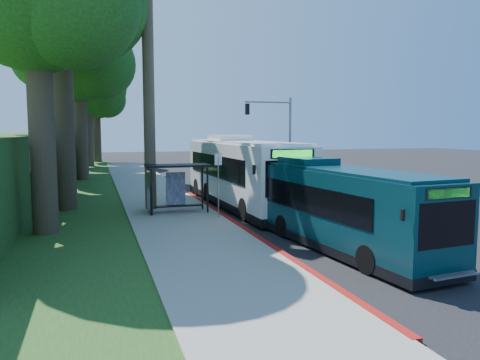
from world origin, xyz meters
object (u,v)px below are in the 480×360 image
object	(u,v)px
white_bus	(241,172)
teal_bus	(331,204)
bus_shelter	(172,179)
pickup	(263,174)

from	to	relation	value
white_bus	teal_bus	world-z (taller)	white_bus
white_bus	teal_bus	bearing A→B (deg)	-88.80
bus_shelter	white_bus	bearing A→B (deg)	20.20
bus_shelter	pickup	bearing A→B (deg)	52.10
bus_shelter	pickup	size ratio (longest dim) A/B	0.56
white_bus	teal_bus	size ratio (longest dim) A/B	1.24
pickup	teal_bus	bearing A→B (deg)	-106.94
bus_shelter	teal_bus	bearing A→B (deg)	-60.87
bus_shelter	teal_bus	size ratio (longest dim) A/B	0.29
bus_shelter	teal_bus	world-z (taller)	teal_bus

